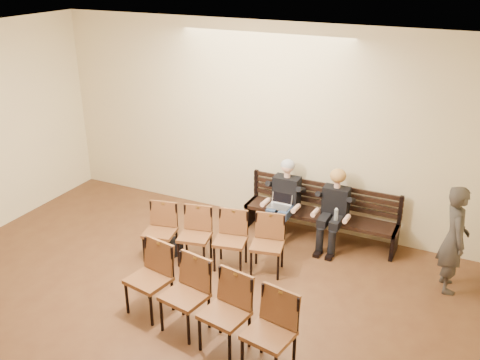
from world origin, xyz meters
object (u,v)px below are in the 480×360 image
Objects in this scene: seated_man at (284,199)px; passerby at (455,232)px; water_bottle at (336,221)px; seated_woman at (334,212)px; chair_row_back at (204,306)px; bench at (319,226)px; laptop at (279,207)px; bag at (171,246)px; chair_row_front at (212,239)px.

seated_man is 2.78m from passerby.
seated_man is at bearing 167.05° from water_bottle.
seated_man is 6.14× the size of water_bottle.
seated_man reaches higher than seated_woman.
passerby reaches higher than chair_row_back.
seated_man is (-0.60, -0.12, 0.43)m from bench.
laptop is at bearing -96.35° from seated_man.
seated_man reaches higher than chair_row_back.
seated_woman is at bearing 114.65° from water_bottle.
passerby is at bearing 12.34° from bag.
passerby reaches higher than bench.
seated_man is at bearing -168.61° from bench.
laptop is at bearing 66.83° from passerby.
water_bottle is at bearing -65.35° from seated_woman.
chair_row_back is at bearing 116.44° from passerby.
water_bottle is 2.66m from bag.
bag is 2.22m from chair_row_back.
passerby is (1.76, -0.26, 0.37)m from water_bottle.
bag is (-1.39, -1.38, -0.53)m from seated_man.
chair_row_back is (0.74, -1.57, 0.05)m from chair_row_front.
water_bottle is at bearing -12.95° from seated_man.
seated_man is at bearing 83.13° from laptop.
seated_man is 0.54× the size of chair_row_back.
chair_row_front is at bearing -1.46° from bag.
passerby is at bearing -8.35° from water_bottle.
chair_row_front is (-1.22, -1.52, 0.22)m from bench.
chair_row_back is at bearing -104.21° from seated_woman.
water_bottle is (0.37, -0.34, 0.33)m from bench.
chair_row_back is (-0.49, -3.09, 0.27)m from bench.
bag is 0.83m from chair_row_front.
seated_man is at bearing 44.74° from bag.
seated_woman is (0.86, 0.00, -0.05)m from seated_man.
bench reaches higher than bag.
seated_man is 1.08× the size of seated_woman.
chair_row_back is (1.50, -1.59, 0.37)m from bag.
passerby reaches higher than seated_woman.
seated_woman is at bearing -24.37° from bench.
chair_row_front is at bearing -128.78° from bench.
laptop is (-0.88, -0.19, -0.03)m from seated_woman.
chair_row_back is at bearing -98.96° from bench.
passerby is 0.77× the size of chair_row_back.
laptop reaches higher than water_bottle.
bench is 3.14m from chair_row_back.
bag is 0.14× the size of chair_row_back.
laptop is at bearing -167.86° from seated_woman.
bag is at bearing -153.78° from water_bottle.
bag is 4.29m from passerby.
seated_woman is 0.66× the size of passerby.
chair_row_front is 0.91× the size of chair_row_back.
bag is (-2.25, -1.38, -0.48)m from seated_woman.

